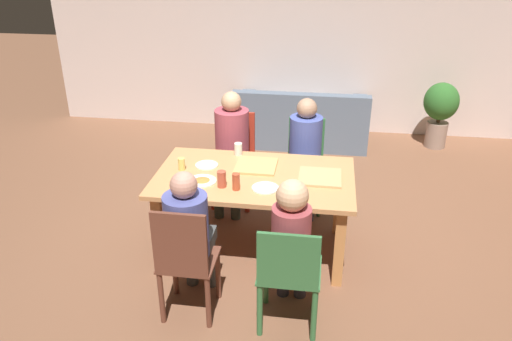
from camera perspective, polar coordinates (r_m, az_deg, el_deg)
ground_plane at (r=4.80m, az=-0.18°, el=-8.85°), size 20.00×20.00×0.00m
back_wall at (r=7.42m, az=3.79°, el=15.12°), size 7.06×0.12×2.77m
dining_table at (r=4.46m, az=-0.19°, el=-1.77°), size 1.75×1.04×0.77m
chair_0 at (r=5.43m, az=-2.50°, el=1.65°), size 0.44×0.44×0.98m
person_0 at (r=5.21m, az=-2.84°, el=3.27°), size 0.36×0.57×1.26m
chair_1 at (r=5.36m, az=5.59°, el=1.40°), size 0.40×0.41×0.95m
person_1 at (r=5.15m, az=5.59°, el=2.68°), size 0.33×0.49×1.22m
chair_2 at (r=3.67m, az=3.76°, el=-11.64°), size 0.45×0.42×0.90m
person_2 at (r=3.67m, az=4.05°, el=-7.59°), size 0.28×0.49×1.20m
chair_3 at (r=3.77m, az=-8.05°, el=-10.00°), size 0.42×0.40×0.98m
person_3 at (r=3.79m, az=-7.60°, el=-6.58°), size 0.33×0.53×1.20m
pizza_box_0 at (r=4.57m, az=0.03°, el=0.54°), size 0.37×0.37×0.02m
pizza_box_1 at (r=4.39m, az=7.28°, el=-0.75°), size 0.37×0.37×0.02m
plate_0 at (r=4.19m, az=1.06°, el=-1.99°), size 0.23×0.23×0.01m
plate_1 at (r=4.33m, az=-6.15°, el=-1.13°), size 0.25×0.25×0.03m
plate_2 at (r=4.62m, az=-5.63°, el=0.62°), size 0.21×0.21×0.01m
drinking_glass_0 at (r=4.81m, az=-2.02°, el=2.46°), size 0.08×0.08×0.12m
drinking_glass_1 at (r=4.55m, az=-8.45°, el=0.74°), size 0.06×0.06×0.11m
drinking_glass_2 at (r=4.20m, az=-3.92°, el=-0.98°), size 0.08×0.08×0.14m
drinking_glass_3 at (r=4.15m, az=-2.28°, el=-1.28°), size 0.06×0.06×0.14m
couch at (r=7.11m, az=5.14°, el=5.41°), size 1.82×0.92×0.80m
potted_plant at (r=7.27m, az=20.20°, el=6.64°), size 0.46×0.46×0.91m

